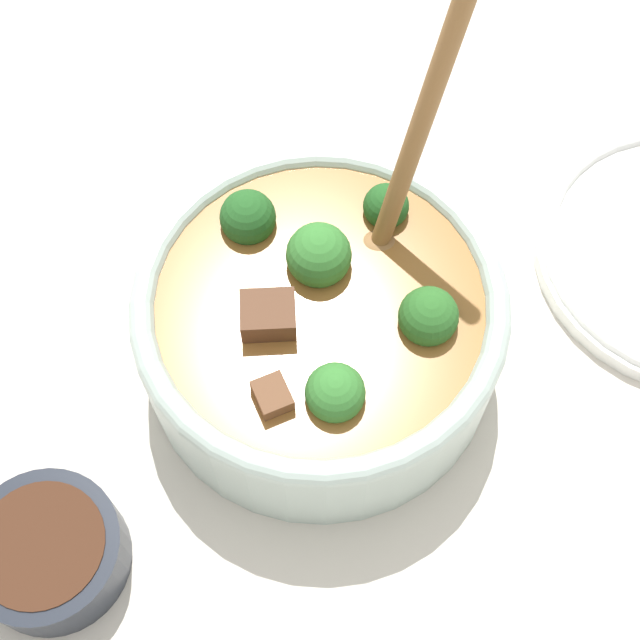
# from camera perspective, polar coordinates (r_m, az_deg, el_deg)

# --- Properties ---
(ground_plane) EXTENTS (4.00, 4.00, 0.00)m
(ground_plane) POSITION_cam_1_polar(r_m,az_deg,el_deg) (0.60, 0.00, -2.35)
(ground_plane) COLOR silver
(stew_bowl) EXTENTS (0.23, 0.23, 0.30)m
(stew_bowl) POSITION_cam_1_polar(r_m,az_deg,el_deg) (0.56, 0.06, -0.14)
(stew_bowl) COLOR #B2C6BC
(stew_bowl) RESTS_ON ground_plane
(condiment_bowl) EXTENTS (0.09, 0.09, 0.04)m
(condiment_bowl) POSITION_cam_1_polar(r_m,az_deg,el_deg) (0.56, -17.01, -13.98)
(condiment_bowl) COLOR #232833
(condiment_bowl) RESTS_ON ground_plane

